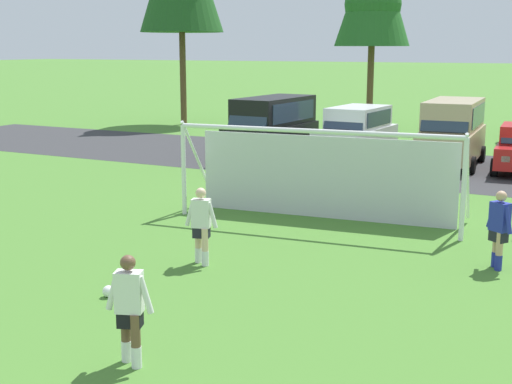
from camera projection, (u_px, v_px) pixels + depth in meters
name	position (u px, v px, depth m)	size (l,w,h in m)	color
ground_plane	(363.00, 218.00, 18.50)	(400.00, 400.00, 0.00)	#477A2D
parking_lot_strip	(436.00, 168.00, 26.13)	(52.00, 8.40, 0.01)	#333335
soccer_ball	(108.00, 291.00, 12.64)	(0.22, 0.22, 0.22)	white
soccer_goal	(322.00, 172.00, 18.14)	(7.57, 2.64, 2.57)	white
player_striker_near	(130.00, 310.00, 9.81)	(0.74, 0.36, 1.64)	brown
player_midfield_center	(499.00, 230.00, 14.14)	(0.61, 0.55, 1.64)	tan
player_defender_far	(201.00, 226.00, 14.44)	(0.75, 0.34, 1.64)	beige
parked_car_slot_far_left	(273.00, 126.00, 28.13)	(2.41, 4.91, 2.52)	black
parked_car_slot_left	(357.00, 133.00, 27.83)	(2.36, 4.71, 2.16)	silver
parked_car_slot_center_left	(453.00, 131.00, 26.52)	(2.36, 4.88, 2.52)	tan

